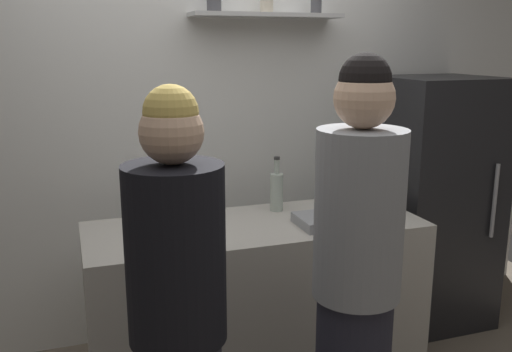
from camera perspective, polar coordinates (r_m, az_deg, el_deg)
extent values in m
cube|color=white|center=(3.41, -5.15, 5.25)|extent=(4.80, 0.10, 2.60)
cube|color=silver|center=(3.32, 1.10, 16.19)|extent=(0.89, 0.22, 0.02)
cylinder|color=beige|center=(3.33, 1.10, 17.39)|extent=(0.08, 0.08, 0.12)
cylinder|color=#4C4C51|center=(3.44, 6.20, 17.09)|extent=(0.06, 0.06, 0.11)
cube|color=black|center=(3.74, 17.62, -2.53)|extent=(0.67, 0.64, 1.59)
cylinder|color=#99999E|center=(3.59, 23.30, -2.37)|extent=(0.02, 0.02, 0.45)
cube|color=#B7B2A8|center=(3.01, 0.00, -12.95)|extent=(1.72, 0.65, 0.89)
cube|color=gray|center=(2.85, 7.66, -4.47)|extent=(0.34, 0.24, 0.05)
cylinder|color=#B2B2B7|center=(2.58, -6.57, -5.39)|extent=(0.10, 0.10, 0.13)
cylinder|color=silver|center=(2.58, -7.07, -3.90)|extent=(0.03, 0.03, 0.18)
cylinder|color=silver|center=(2.55, -6.51, -4.05)|extent=(0.01, 0.01, 0.19)
cylinder|color=silver|center=(2.57, -6.56, -4.22)|extent=(0.01, 0.02, 0.16)
cylinder|color=silver|center=(2.55, -6.79, -4.33)|extent=(0.03, 0.02, 0.16)
cylinder|color=silver|center=(2.56, -7.17, -4.36)|extent=(0.01, 0.04, 0.15)
cylinder|color=silver|center=(2.56, -6.54, -4.01)|extent=(0.02, 0.02, 0.18)
cylinder|color=#19471E|center=(3.22, 9.11, -0.85)|extent=(0.07, 0.07, 0.22)
cylinder|color=#19471E|center=(3.19, 9.20, 1.76)|extent=(0.03, 0.03, 0.08)
cylinder|color=black|center=(3.18, 9.24, 2.61)|extent=(0.03, 0.03, 0.02)
cylinder|color=#472814|center=(3.03, 10.93, -1.65)|extent=(0.07, 0.07, 0.24)
cylinder|color=#472814|center=(3.00, 11.07, 1.38)|extent=(0.03, 0.03, 0.09)
cylinder|color=maroon|center=(2.99, 11.12, 2.38)|extent=(0.03, 0.03, 0.02)
cylinder|color=#B2BFB2|center=(3.04, 2.13, -1.68)|extent=(0.07, 0.07, 0.21)
cylinder|color=#B2BFB2|center=(3.01, 2.15, 0.95)|extent=(0.03, 0.03, 0.08)
cylinder|color=#333333|center=(3.00, 2.16, 1.85)|extent=(0.03, 0.03, 0.02)
cylinder|color=silver|center=(3.13, 13.85, -2.01)|extent=(0.09, 0.09, 0.16)
cylinder|color=silver|center=(3.11, 13.95, -0.35)|extent=(0.05, 0.05, 0.02)
cylinder|color=yellow|center=(3.11, 13.97, 0.00)|extent=(0.05, 0.05, 0.02)
cylinder|color=black|center=(1.90, -8.25, -7.94)|extent=(0.34, 0.34, 0.62)
sphere|color=#D8AD8C|center=(1.80, -8.69, 4.48)|extent=(0.21, 0.21, 0.21)
sphere|color=#D8B759|center=(1.79, -8.76, 6.48)|extent=(0.18, 0.18, 0.18)
cylinder|color=gray|center=(2.13, 10.54, -3.94)|extent=(0.34, 0.34, 0.65)
sphere|color=#D8AD8C|center=(2.05, 11.06, 7.84)|extent=(0.22, 0.22, 0.22)
sphere|color=black|center=(2.04, 11.14, 9.71)|extent=(0.19, 0.19, 0.19)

